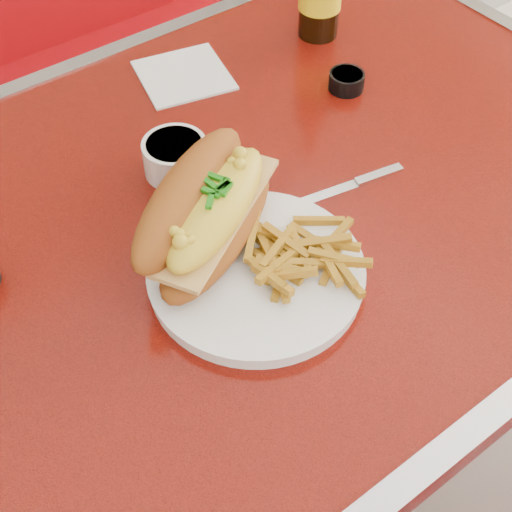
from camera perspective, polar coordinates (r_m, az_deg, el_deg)
ground at (r=1.56m, az=-0.58°, el=-15.91°), size 8.00×8.00×0.00m
diner_table at (r=1.04m, az=-0.84°, el=-1.68°), size 1.23×0.83×0.77m
booth_bench_far at (r=1.80m, az=-16.33°, el=7.98°), size 1.20×0.51×0.90m
dinner_plate at (r=0.83m, az=-0.00°, el=-1.35°), size 0.27×0.27×0.02m
mac_hoagie at (r=0.82m, az=-3.94°, el=3.69°), size 0.27×0.23×0.11m
fries_pile at (r=0.82m, az=3.32°, el=0.72°), size 0.15×0.14×0.03m
fork at (r=0.87m, az=-1.67°, el=2.69°), size 0.03×0.13×0.00m
gravy_ramekin at (r=0.95m, az=-6.48°, el=7.93°), size 0.11×0.11×0.05m
sauce_cup_right at (r=1.10m, az=7.26°, el=13.77°), size 0.07×0.07×0.03m
knife at (r=0.95m, az=7.57°, el=5.63°), size 0.19×0.05×0.01m
paper_napkin at (r=1.13m, az=-5.81°, el=14.20°), size 0.16×0.16×0.00m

